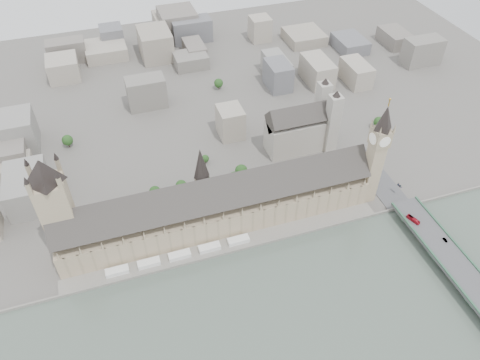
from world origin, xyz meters
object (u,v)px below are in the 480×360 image
object	(u,v)px
westminster_abbey	(302,128)
car_approach	(400,186)
red_bus_north	(413,219)
victoria_tower	(55,206)
car_silver	(445,240)
elizabeth_tower	(378,148)
palace_of_westminster	(217,205)
westminster_bridge	(454,267)

from	to	relation	value
westminster_abbey	car_approach	world-z (taller)	westminster_abbey
red_bus_north	car_approach	bearing A→B (deg)	53.45
victoria_tower	car_approach	size ratio (longest dim) A/B	18.30
car_silver	victoria_tower	bearing A→B (deg)	160.43
elizabeth_tower	car_silver	world-z (taller)	elizabeth_tower
elizabeth_tower	victoria_tower	bearing A→B (deg)	176.04
westminster_abbey	car_silver	world-z (taller)	westminster_abbey
palace_of_westminster	elizabeth_tower	size ratio (longest dim) A/B	2.47
victoria_tower	westminster_bridge	distance (m)	309.91
car_approach	westminster_bridge	bearing A→B (deg)	-100.16
westminster_bridge	westminster_abbey	distance (m)	190.56
palace_of_westminster	westminster_bridge	world-z (taller)	palace_of_westminster
westminster_abbey	westminster_bridge	bearing A→B (deg)	-74.36
car_approach	westminster_abbey	bearing A→B (deg)	115.66
palace_of_westminster	car_silver	size ratio (longest dim) A/B	56.59
victoria_tower	car_silver	size ratio (longest dim) A/B	21.35
westminster_abbey	red_bus_north	world-z (taller)	westminster_abbey
elizabeth_tower	red_bus_north	bearing A→B (deg)	-69.30
elizabeth_tower	car_approach	size ratio (longest dim) A/B	19.67
car_silver	car_approach	distance (m)	67.58
palace_of_westminster	red_bus_north	world-z (taller)	palace_of_westminster
westminster_bridge	victoria_tower	bearing A→B (deg)	158.22
palace_of_westminster	red_bus_north	bearing A→B (deg)	-20.44
car_silver	red_bus_north	bearing A→B (deg)	112.65
westminster_bridge	elizabeth_tower	bearing A→B (deg)	104.11
palace_of_westminster	car_approach	distance (m)	169.64
red_bus_north	palace_of_westminster	bearing A→B (deg)	140.62
westminster_bridge	car_silver	size ratio (longest dim) A/B	69.40
car_approach	victoria_tower	bearing A→B (deg)	169.22
victoria_tower	westminster_bridge	xyz separation A→B (m)	(284.00, -113.50, -50.08)
elizabeth_tower	westminster_abbey	bearing A→B (deg)	107.29
westminster_bridge	car_approach	xyz separation A→B (m)	(6.34, 89.83, 5.92)
elizabeth_tower	car_silver	distance (m)	92.06
victoria_tower	red_bus_north	bearing A→B (deg)	-13.04
red_bus_north	victoria_tower	bearing A→B (deg)	148.02
elizabeth_tower	westminster_abbey	distance (m)	96.91
car_silver	westminster_abbey	bearing A→B (deg)	107.48
victoria_tower	car_approach	xyz separation A→B (m)	(290.34, -23.67, -44.16)
red_bus_north	westminster_abbey	bearing A→B (deg)	89.54
palace_of_westminster	victoria_tower	distance (m)	126.41
elizabeth_tower	red_bus_north	world-z (taller)	elizabeth_tower
red_bus_north	car_approach	size ratio (longest dim) A/B	2.24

